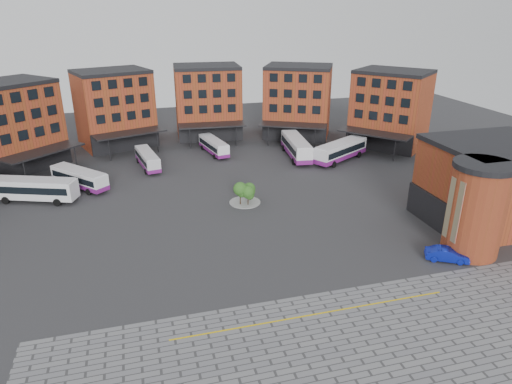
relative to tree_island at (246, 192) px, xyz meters
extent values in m
plane|color=#28282B|center=(-2.03, -11.61, -1.82)|extent=(160.00, 160.00, 0.00)
cube|color=slate|center=(-0.03, -33.61, -1.81)|extent=(50.00, 22.00, 0.02)
cube|color=gold|center=(-0.03, -25.61, -1.79)|extent=(26.00, 0.15, 0.02)
cube|color=maroon|center=(-33.47, 25.32, 5.18)|extent=(16.35, 16.13, 14.00)
cube|color=black|center=(-30.23, 21.72, 0.18)|extent=(10.00, 9.07, 4.00)
cube|color=black|center=(-33.47, 25.32, 12.48)|extent=(16.55, 16.35, 0.60)
cube|color=black|center=(-30.10, 21.57, 7.38)|extent=(8.60, 7.77, 8.00)
cube|color=black|center=(-28.66, 19.97, 2.18)|extent=(12.61, 11.97, 0.25)
cylinder|color=black|center=(-30.83, 15.59, 0.18)|extent=(0.20, 0.20, 4.00)
cylinder|color=black|center=(-24.07, 21.68, 0.18)|extent=(0.20, 0.20, 4.00)
cube|color=maroon|center=(-17.33, 34.83, 5.18)|extent=(15.55, 13.69, 14.00)
cube|color=black|center=(-15.75, 30.25, 0.18)|extent=(12.45, 4.71, 4.00)
cube|color=black|center=(-17.33, 34.83, 12.48)|extent=(15.65, 13.97, 0.60)
cube|color=black|center=(-15.68, 30.06, 7.38)|extent=(10.87, 3.87, 8.00)
cube|color=black|center=(-14.98, 28.02, 2.18)|extent=(13.72, 8.39, 0.25)
cylinder|color=black|center=(-18.70, 24.84, 0.18)|extent=(0.20, 0.20, 4.00)
cylinder|color=black|center=(-10.10, 27.80, 0.18)|extent=(0.20, 0.20, 4.00)
cube|color=maroon|center=(1.25, 37.28, 5.18)|extent=(13.67, 10.88, 14.00)
cube|color=black|center=(0.91, 32.44, 0.18)|extent=(13.00, 1.41, 4.00)
cube|color=black|center=(1.25, 37.28, 12.48)|extent=(13.69, 11.18, 0.60)
cube|color=black|center=(0.90, 32.24, 7.38)|extent=(11.42, 0.95, 8.00)
cube|color=black|center=(0.75, 30.09, 2.18)|extent=(13.28, 5.30, 0.25)
cylinder|color=black|center=(-3.91, 28.62, 0.18)|extent=(0.20, 0.20, 4.00)
cylinder|color=black|center=(5.16, 27.98, 0.18)|extent=(0.20, 0.20, 4.00)
cube|color=maroon|center=(19.31, 32.27, 5.18)|extent=(16.12, 14.81, 14.00)
cube|color=black|center=(17.11, 27.95, 0.18)|extent=(11.81, 6.35, 4.00)
cube|color=black|center=(19.31, 32.27, 12.48)|extent=(16.26, 15.08, 0.60)
cube|color=black|center=(17.02, 27.77, 7.38)|extent=(10.26, 5.33, 8.00)
cube|color=black|center=(16.04, 25.85, 2.18)|extent=(13.58, 9.82, 0.25)
cylinder|color=black|center=(11.17, 26.32, 0.18)|extent=(0.20, 0.20, 4.00)
cylinder|color=black|center=(19.28, 22.18, 0.18)|extent=(0.20, 0.20, 4.00)
cube|color=maroon|center=(33.98, 20.60, 5.18)|extent=(16.02, 16.39, 14.00)
cube|color=black|center=(30.26, 17.49, 0.18)|extent=(8.74, 10.28, 4.00)
cube|color=black|center=(33.98, 20.60, 12.48)|extent=(16.25, 16.58, 0.60)
cube|color=black|center=(30.11, 17.36, 7.38)|extent=(7.47, 8.86, 8.00)
cube|color=black|center=(28.46, 15.97, 2.18)|extent=(11.73, 12.79, 0.25)
cylinder|color=black|center=(24.16, 18.30, 0.18)|extent=(0.20, 0.20, 4.00)
cylinder|color=black|center=(30.01, 11.33, 0.18)|extent=(0.20, 0.20, 4.00)
cube|color=maroon|center=(27.97, -13.61, 3.18)|extent=(14.00, 12.00, 10.00)
cube|color=black|center=(27.97, -13.61, 8.48)|extent=(14.40, 12.40, 0.60)
cube|color=black|center=(20.87, -13.61, 0.18)|extent=(0.40, 12.00, 4.00)
cylinder|color=maroon|center=(20.97, -19.61, 3.18)|extent=(6.00, 6.00, 10.00)
cylinder|color=black|center=(20.97, -19.61, 8.48)|extent=(6.40, 6.40, 0.60)
cube|color=red|center=(18.07, -19.61, 3.68)|extent=(0.12, 2.20, 7.00)
cylinder|color=gray|center=(-0.03, 0.39, -1.76)|extent=(4.40, 4.40, 0.12)
cylinder|color=#332114|center=(-0.83, -0.21, -0.96)|extent=(0.14, 0.14, 1.72)
sphere|color=#2A571D|center=(-0.83, -0.21, 0.59)|extent=(1.93, 1.93, 1.93)
sphere|color=#2A571D|center=(-0.63, -0.36, 0.07)|extent=(1.35, 1.35, 1.35)
cylinder|color=#332114|center=(0.77, 0.99, -1.17)|extent=(0.14, 0.14, 1.30)
sphere|color=#2A571D|center=(0.77, 0.99, 0.00)|extent=(1.73, 1.73, 1.73)
sphere|color=#2A571D|center=(0.97, 0.84, -0.39)|extent=(1.21, 1.21, 1.21)
cylinder|color=#332114|center=(0.17, -0.61, -1.11)|extent=(0.14, 0.14, 1.42)
sphere|color=#2A571D|center=(0.17, -0.61, 0.17)|extent=(1.81, 1.81, 1.81)
sphere|color=#2A571D|center=(0.37, -0.76, -0.26)|extent=(1.27, 1.27, 1.27)
cube|color=white|center=(-28.43, 8.73, 0.08)|extent=(11.99, 6.69, 2.63)
cube|color=black|center=(-28.43, 8.73, 0.27)|extent=(11.13, 6.41, 1.02)
cube|color=silver|center=(-28.43, 8.73, 1.45)|extent=(11.51, 6.42, 0.13)
cylinder|color=black|center=(-32.44, 8.81, -1.28)|extent=(1.12, 0.68, 1.07)
cylinder|color=black|center=(-31.49, 11.32, -1.28)|extent=(1.12, 0.68, 1.07)
cylinder|color=black|center=(-25.37, 6.14, -1.28)|extent=(1.12, 0.68, 1.07)
cylinder|color=black|center=(-24.42, 8.65, -1.28)|extent=(1.12, 0.68, 1.07)
cube|color=white|center=(-22.80, 12.48, -0.12)|extent=(8.77, 9.46, 2.34)
cube|color=black|center=(-22.80, 12.48, 0.05)|extent=(8.26, 8.87, 0.91)
cube|color=silver|center=(-22.80, 12.48, 1.10)|extent=(8.42, 9.08, 0.11)
cube|color=black|center=(-26.23, 16.34, 0.09)|extent=(1.60, 1.44, 1.05)
cube|color=#761A77|center=(-22.80, 12.48, -0.96)|extent=(8.83, 9.52, 0.67)
cylinder|color=black|center=(-25.93, 14.20, -1.34)|extent=(0.85, 0.91, 0.96)
cylinder|color=black|center=(-24.14, 15.79, -1.34)|extent=(0.85, 0.91, 0.96)
cylinder|color=black|center=(-21.46, 9.16, -1.34)|extent=(0.85, 0.91, 0.96)
cylinder|color=black|center=(-19.67, 10.75, -1.34)|extent=(0.85, 0.91, 0.96)
cube|color=silver|center=(-12.39, 19.36, -0.23)|extent=(3.88, 10.09, 2.19)
cube|color=black|center=(-12.39, 19.36, -0.07)|extent=(3.81, 9.32, 0.85)
cube|color=silver|center=(-12.39, 19.36, 0.91)|extent=(3.73, 9.68, 0.11)
cube|color=black|center=(-13.21, 24.12, -0.03)|extent=(1.90, 0.44, 0.98)
cube|color=#761A77|center=(-12.39, 19.36, -1.01)|extent=(3.93, 10.13, 0.63)
cylinder|color=black|center=(-14.03, 22.28, -1.37)|extent=(0.42, 0.93, 0.90)
cylinder|color=black|center=(-11.83, 22.66, -1.37)|extent=(0.42, 0.93, 0.90)
cylinder|color=black|center=(-12.96, 16.07, -1.37)|extent=(0.42, 0.93, 0.90)
cylinder|color=black|center=(-10.75, 16.45, -1.37)|extent=(0.42, 0.93, 0.90)
cube|color=white|center=(-0.08, 24.17, -0.23)|extent=(4.13, 10.12, 2.20)
cube|color=black|center=(-0.08, 24.17, -0.07)|extent=(4.04, 9.36, 0.85)
cube|color=silver|center=(-0.08, 24.17, 0.92)|extent=(3.97, 9.72, 0.11)
cube|color=black|center=(-1.03, 28.91, -0.02)|extent=(1.89, 0.49, 0.99)
cube|color=#761A77|center=(-0.08, 24.17, -1.01)|extent=(4.18, 10.17, 0.63)
cylinder|color=black|center=(-1.80, 27.05, -1.37)|extent=(0.44, 0.93, 0.90)
cylinder|color=black|center=(0.40, 27.49, -1.37)|extent=(0.44, 0.93, 0.90)
cylinder|color=black|center=(-0.57, 20.85, -1.37)|extent=(0.44, 0.93, 0.90)
cylinder|color=black|center=(1.63, 21.29, -1.37)|extent=(0.44, 0.93, 0.90)
cube|color=white|center=(14.00, 18.08, 0.22)|extent=(4.23, 12.88, 2.82)
cube|color=black|center=(14.00, 18.08, 0.42)|extent=(4.18, 11.88, 1.09)
cube|color=silver|center=(14.00, 18.08, 1.69)|extent=(4.06, 12.37, 0.14)
cube|color=black|center=(14.67, 24.27, 0.48)|extent=(2.44, 0.38, 1.26)
cube|color=#761A77|center=(14.00, 18.08, -0.79)|extent=(4.27, 12.93, 0.80)
cylinder|color=black|center=(13.01, 22.26, -1.25)|extent=(0.47, 1.18, 1.15)
cylinder|color=black|center=(15.86, 21.95, -1.25)|extent=(0.47, 1.18, 1.15)
cylinder|color=black|center=(12.13, 14.21, -1.25)|extent=(0.47, 1.18, 1.15)
cylinder|color=black|center=(14.99, 13.90, -1.25)|extent=(0.47, 1.18, 1.15)
cube|color=white|center=(20.94, 14.09, 0.16)|extent=(11.99, 8.63, 2.73)
cube|color=black|center=(20.94, 14.09, 0.35)|extent=(11.17, 8.18, 1.06)
cube|color=silver|center=(20.94, 14.09, 1.58)|extent=(11.51, 8.28, 0.13)
cube|color=black|center=(26.14, 17.15, 0.41)|extent=(1.31, 2.10, 1.23)
cube|color=#761A77|center=(20.94, 14.09, -0.82)|extent=(12.04, 8.68, 0.78)
cylinder|color=black|center=(23.62, 17.29, -1.26)|extent=(1.13, 0.85, 1.12)
cylinder|color=black|center=(25.03, 14.88, -1.26)|extent=(1.13, 0.85, 1.12)
cylinder|color=black|center=(16.85, 13.30, -1.26)|extent=(1.13, 0.85, 1.12)
cylinder|color=black|center=(18.27, 10.90, -1.26)|extent=(1.13, 0.85, 1.12)
imported|color=#0B1995|center=(17.37, -20.63, -1.07)|extent=(4.75, 3.54, 1.50)
camera|label=1|loc=(-14.03, -56.79, 24.06)|focal=32.00mm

